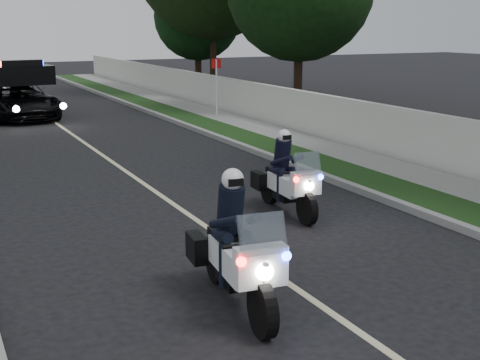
% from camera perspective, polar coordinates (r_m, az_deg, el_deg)
% --- Properties ---
extents(ground, '(120.00, 120.00, 0.00)m').
position_cam_1_polar(ground, '(9.38, 5.12, -9.67)').
color(ground, black).
rests_on(ground, ground).
extents(curb_right, '(0.20, 60.00, 0.15)m').
position_cam_1_polar(curb_right, '(19.70, 0.17, 3.03)').
color(curb_right, gray).
rests_on(curb_right, ground).
extents(grass_verge, '(1.20, 60.00, 0.16)m').
position_cam_1_polar(grass_verge, '(20.01, 1.97, 3.20)').
color(grass_verge, '#193814').
rests_on(grass_verge, ground).
extents(sidewalk_right, '(1.40, 60.00, 0.16)m').
position_cam_1_polar(sidewalk_right, '(20.65, 5.15, 3.48)').
color(sidewalk_right, gray).
rests_on(sidewalk_right, ground).
extents(property_wall, '(0.22, 60.00, 1.50)m').
position_cam_1_polar(property_wall, '(21.08, 7.52, 5.47)').
color(property_wall, beige).
rests_on(property_wall, ground).
extents(lane_marking, '(0.12, 50.00, 0.01)m').
position_cam_1_polar(lane_marking, '(18.29, -11.41, 1.70)').
color(lane_marking, '#BFB78C').
rests_on(lane_marking, ground).
extents(police_moto_left, '(1.02, 2.28, 1.88)m').
position_cam_1_polar(police_moto_left, '(8.86, -0.29, -11.06)').
color(police_moto_left, white).
rests_on(police_moto_left, ground).
extents(police_moto_right, '(0.81, 2.03, 1.69)m').
position_cam_1_polar(police_moto_right, '(13.01, 4.12, -2.94)').
color(police_moto_right, silver).
rests_on(police_moto_right, ground).
extents(police_suv, '(2.87, 5.39, 2.52)m').
position_cam_1_polar(police_suv, '(27.62, -18.88, 5.21)').
color(police_suv, black).
rests_on(police_suv, ground).
extents(sign_post, '(0.44, 0.44, 2.46)m').
position_cam_1_polar(sign_post, '(25.92, -2.07, 5.42)').
color(sign_post, '#A60B1E').
rests_on(sign_post, ground).
extents(tree_right_c, '(7.73, 7.73, 10.05)m').
position_cam_1_polar(tree_right_c, '(27.43, 5.08, 5.83)').
color(tree_right_c, black).
rests_on(tree_right_c, ground).
extents(tree_right_d, '(9.71, 9.71, 13.36)m').
position_cam_1_polar(tree_right_d, '(35.08, -2.36, 7.57)').
color(tree_right_d, '#1B3612').
rests_on(tree_right_d, ground).
extents(tree_right_e, '(5.50, 5.50, 7.99)m').
position_cam_1_polar(tree_right_e, '(36.68, -3.68, 7.82)').
color(tree_right_e, black).
rests_on(tree_right_e, ground).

